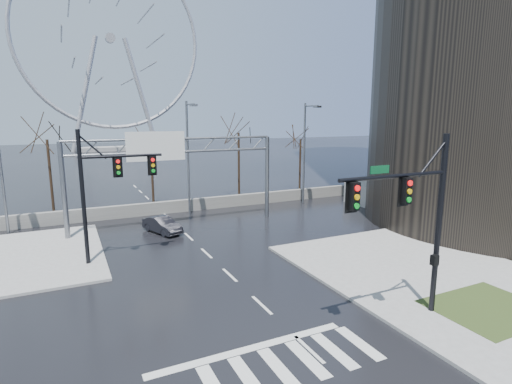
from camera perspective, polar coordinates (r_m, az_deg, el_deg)
ground at (r=19.42m, az=0.84°, el=-15.85°), size 260.00×260.00×0.00m
sidewalk_right_ext at (r=26.41m, az=18.80°, el=-8.90°), size 12.00×10.00×0.15m
sidewalk_far at (r=29.01m, az=-31.13°, el=-8.14°), size 10.00×12.00×0.15m
grass_strip at (r=21.57m, az=30.29°, el=-14.11°), size 5.00×4.00×0.02m
tower_podium at (r=44.34m, az=31.12°, el=-0.82°), size 22.00×18.00×2.00m
barrier_wall at (r=37.26m, az=-13.07°, el=-2.17°), size 52.00×0.50×1.10m
signal_mast_near at (r=17.71m, az=22.11°, el=-2.51°), size 5.52×0.41×8.00m
signal_mast_far at (r=24.86m, az=-21.00°, el=1.09°), size 4.72×0.41×8.00m
sign_gantry at (r=31.56m, az=-12.04°, el=4.11°), size 16.36×0.40×7.60m
streetlight_mid at (r=35.19m, az=-9.57°, el=6.01°), size 0.50×2.55×10.00m
streetlight_right at (r=40.21m, az=7.17°, el=6.65°), size 0.50×2.55×10.00m
tree_left at (r=39.13m, az=-27.60°, el=5.54°), size 3.75×3.75×7.50m
tree_center at (r=40.92m, az=-14.76°, el=5.44°), size 3.25×3.25×6.50m
tree_right at (r=42.55m, az=-2.49°, el=7.38°), size 3.90×3.90×7.80m
tree_far_right at (r=46.77m, az=6.37°, el=6.64°), size 3.40×3.40×6.80m
ferris_wheel at (r=112.62m, az=-20.06°, el=19.01°), size 45.00×6.00×50.91m
car at (r=31.15m, az=-13.25°, el=-4.59°), size 2.52×3.93×1.22m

